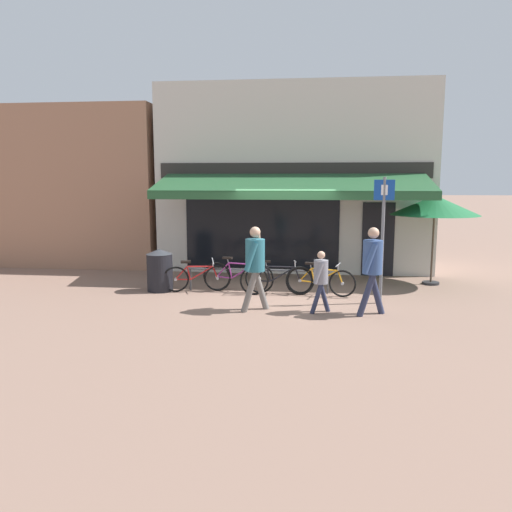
{
  "coord_description": "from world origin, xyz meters",
  "views": [
    {
      "loc": [
        0.68,
        -11.7,
        2.74
      ],
      "look_at": [
        -0.54,
        -0.79,
        1.05
      ],
      "focal_mm": 35.0,
      "sensor_mm": 36.0,
      "label": 1
    }
  ],
  "objects": [
    {
      "name": "parking_sign",
      "position": [
        2.23,
        -0.59,
        1.69
      ],
      "size": [
        0.44,
        0.07,
        2.79
      ],
      "color": "slate",
      "rests_on": "ground_plane"
    },
    {
      "name": "ground_plane",
      "position": [
        0.0,
        0.0,
        0.0
      ],
      "size": [
        160.0,
        160.0,
        0.0
      ],
      "primitive_type": "plane",
      "color": "#846656"
    },
    {
      "name": "shop_front",
      "position": [
        0.12,
        4.17,
        2.75
      ],
      "size": [
        8.11,
        4.94,
        5.51
      ],
      "color": "beige",
      "rests_on": "ground_plane"
    },
    {
      "name": "litter_bin",
      "position": [
        -3.04,
        0.08,
        0.53
      ],
      "size": [
        0.65,
        0.65,
        1.05
      ],
      "color": "black",
      "rests_on": "ground_plane"
    },
    {
      "name": "bicycle_purple",
      "position": [
        -1.1,
        0.16,
        0.39
      ],
      "size": [
        1.79,
        0.52,
        0.86
      ],
      "rotation": [
        -0.02,
        0.0,
        -0.13
      ],
      "color": "black",
      "rests_on": "ground_plane"
    },
    {
      "name": "bicycle_orange",
      "position": [
        0.91,
        0.02,
        0.35
      ],
      "size": [
        1.64,
        0.57,
        0.79
      ],
      "rotation": [
        0.01,
        0.0,
        -0.24
      ],
      "color": "black",
      "rests_on": "ground_plane"
    },
    {
      "name": "pedestrian_second_adult",
      "position": [
        1.91,
        -1.61,
        1.09
      ],
      "size": [
        0.61,
        0.68,
        1.81
      ],
      "rotation": [
        0.0,
        0.0,
        0.1
      ],
      "color": "#282D47",
      "rests_on": "ground_plane"
    },
    {
      "name": "neighbour_building",
      "position": [
        -7.92,
        4.7,
        2.49
      ],
      "size": [
        7.58,
        4.0,
        4.98
      ],
      "color": "#9E7056",
      "rests_on": "ground_plane"
    },
    {
      "name": "pedestrian_adult",
      "position": [
        -0.48,
        -1.53,
        1.09
      ],
      "size": [
        0.59,
        0.73,
        1.79
      ],
      "rotation": [
        0.0,
        0.0,
        0.18
      ],
      "color": "slate",
      "rests_on": "ground_plane"
    },
    {
      "name": "cafe_parasol",
      "position": [
        3.83,
        1.65,
        2.07
      ],
      "size": [
        2.26,
        2.26,
        2.34
      ],
      "color": "#4C3D2D",
      "rests_on": "ground_plane"
    },
    {
      "name": "bike_rack_rail",
      "position": [
        -0.61,
        0.22,
        0.47
      ],
      "size": [
        3.48,
        0.04,
        0.57
      ],
      "color": "#47494F",
      "rests_on": "ground_plane"
    },
    {
      "name": "bicycle_black",
      "position": [
        -0.13,
        -0.03,
        0.37
      ],
      "size": [
        1.79,
        0.52,
        0.85
      ],
      "rotation": [
        -0.1,
        0.0,
        0.11
      ],
      "color": "black",
      "rests_on": "ground_plane"
    },
    {
      "name": "bicycle_red",
      "position": [
        -2.12,
        0.08,
        0.35
      ],
      "size": [
        1.65,
        0.59,
        0.81
      ],
      "rotation": [
        0.13,
        0.0,
        0.27
      ],
      "color": "black",
      "rests_on": "ground_plane"
    },
    {
      "name": "pedestrian_child",
      "position": [
        0.88,
        -1.54,
        0.78
      ],
      "size": [
        0.44,
        0.52,
        1.3
      ],
      "rotation": [
        0.0,
        0.0,
        0.13
      ],
      "color": "#282D47",
      "rests_on": "ground_plane"
    }
  ]
}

